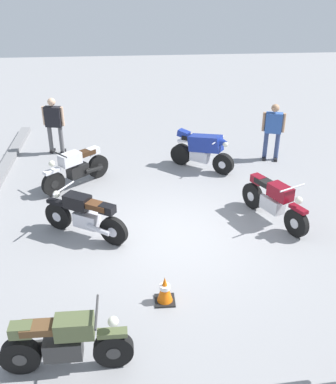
% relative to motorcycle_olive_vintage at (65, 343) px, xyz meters
% --- Properties ---
extents(ground_plane, '(40.00, 40.00, 0.00)m').
position_rel_motorcycle_olive_vintage_xyz_m(ground_plane, '(3.49, -2.01, -0.49)').
color(ground_plane, gray).
extents(motorcycle_olive_vintage, '(0.70, 1.95, 1.07)m').
position_rel_motorcycle_olive_vintage_xyz_m(motorcycle_olive_vintage, '(0.00, 0.00, 0.00)').
color(motorcycle_olive_vintage, black).
rests_on(motorcycle_olive_vintage, ground).
extents(motorcycle_blue_sportbike, '(1.30, 1.69, 1.14)m').
position_rel_motorcycle_olive_vintage_xyz_m(motorcycle_blue_sportbike, '(6.89, -3.06, 0.11)').
color(motorcycle_blue_sportbike, black).
rests_on(motorcycle_blue_sportbike, ground).
extents(motorcycle_black_cruiser, '(1.17, 1.86, 1.09)m').
position_rel_motorcycle_olive_vintage_xyz_m(motorcycle_black_cruiser, '(3.60, -0.01, 0.03)').
color(motorcycle_black_cruiser, black).
rests_on(motorcycle_black_cruiser, ground).
extents(motorcycle_silver_cruiser, '(1.49, 1.63, 1.09)m').
position_rel_motorcycle_olive_vintage_xyz_m(motorcycle_silver_cruiser, '(6.10, 0.41, 0.03)').
color(motorcycle_silver_cruiser, black).
rests_on(motorcycle_silver_cruiser, ground).
extents(motorcycle_maroon_cruiser, '(1.93, 1.05, 1.09)m').
position_rel_motorcycle_olive_vintage_xyz_m(motorcycle_maroon_cruiser, '(3.90, -4.25, 0.03)').
color(motorcycle_maroon_cruiser, black).
rests_on(motorcycle_maroon_cruiser, ground).
extents(person_in_black_shirt, '(0.39, 0.67, 1.74)m').
position_rel_motorcycle_olive_vintage_xyz_m(person_in_black_shirt, '(8.42, 1.25, 0.52)').
color(person_in_black_shirt, '#59595B').
rests_on(person_in_black_shirt, ground).
extents(person_in_blue_shirt, '(0.42, 0.65, 1.70)m').
position_rel_motorcycle_olive_vintage_xyz_m(person_in_blue_shirt, '(7.39, -5.21, 0.49)').
color(person_in_blue_shirt, '#384772').
rests_on(person_in_blue_shirt, ground).
extents(traffic_cone, '(0.36, 0.36, 0.53)m').
position_rel_motorcycle_olive_vintage_xyz_m(traffic_cone, '(1.34, -1.55, -0.23)').
color(traffic_cone, black).
rests_on(traffic_cone, ground).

